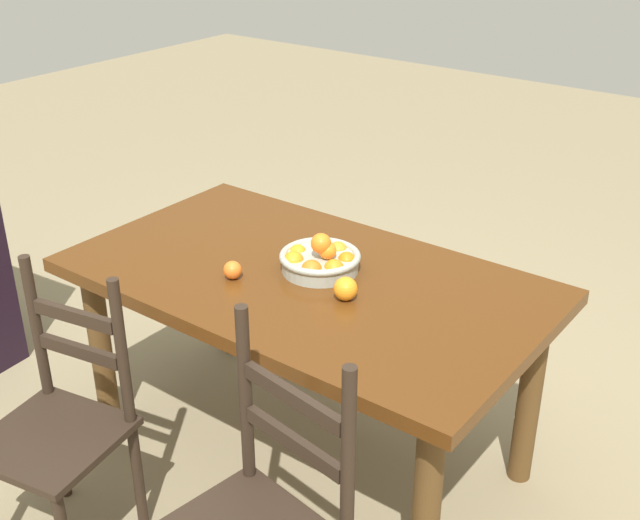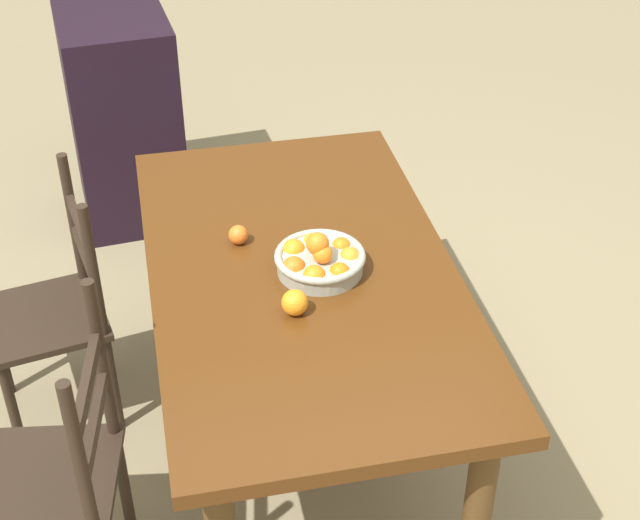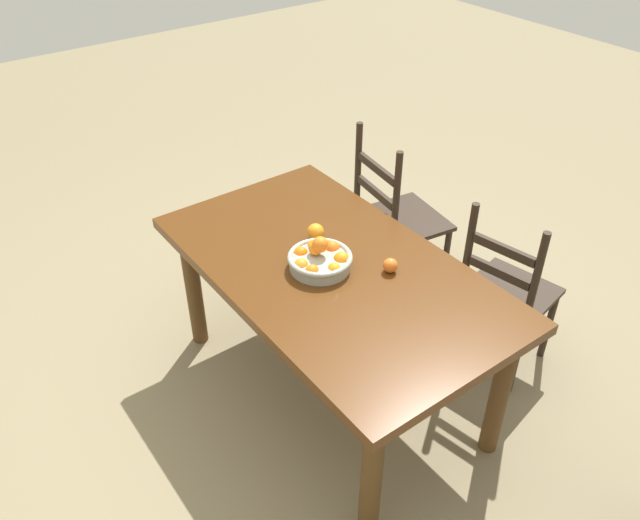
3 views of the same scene
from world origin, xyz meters
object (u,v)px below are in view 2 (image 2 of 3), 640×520
object	(u,v)px
cabinet	(124,119)
fruit_bowl	(319,260)
chair_by_cabinet	(56,314)
dining_table	(302,294)
orange_loose_1	(295,303)
chair_near_window	(52,484)
orange_loose_0	(238,235)

from	to	relation	value
cabinet	fruit_bowl	distance (m)	1.82
chair_by_cabinet	dining_table	bearing A→B (deg)	55.54
dining_table	orange_loose_1	world-z (taller)	orange_loose_1
dining_table	chair_near_window	world-z (taller)	chair_near_window
dining_table	orange_loose_1	distance (m)	0.26
cabinet	orange_loose_0	size ratio (longest dim) A/B	15.46
cabinet	orange_loose_1	distance (m)	1.97
chair_by_cabinet	cabinet	distance (m)	1.36
chair_by_cabinet	orange_loose_1	size ratio (longest dim) A/B	12.18
orange_loose_0	dining_table	bearing A→B (deg)	-135.73
fruit_bowl	orange_loose_1	size ratio (longest dim) A/B	3.61
chair_by_cabinet	fruit_bowl	xyz separation A→B (m)	(-0.38, -0.85, 0.37)
chair_by_cabinet	chair_near_window	bearing A→B (deg)	-10.43
cabinet	orange_loose_1	bearing A→B (deg)	-172.13
fruit_bowl	orange_loose_1	xyz separation A→B (m)	(-0.19, 0.11, -0.00)
orange_loose_1	chair_near_window	bearing A→B (deg)	107.62
cabinet	orange_loose_0	xyz separation A→B (m)	(-1.50, -0.33, 0.31)
cabinet	fruit_bowl	bearing A→B (deg)	-167.30
chair_near_window	orange_loose_1	distance (m)	0.84
dining_table	chair_by_cabinet	bearing A→B (deg)	66.33
chair_by_cabinet	orange_loose_0	world-z (taller)	chair_by_cabinet
chair_near_window	chair_by_cabinet	size ratio (longest dim) A/B	1.07
cabinet	fruit_bowl	size ratio (longest dim) A/B	3.47
chair_near_window	chair_by_cabinet	distance (m)	0.79
dining_table	fruit_bowl	world-z (taller)	fruit_bowl
chair_near_window	orange_loose_1	xyz separation A→B (m)	(0.23, -0.73, 0.34)
chair_by_cabinet	fruit_bowl	size ratio (longest dim) A/B	3.37
chair_by_cabinet	orange_loose_0	bearing A→B (deg)	63.73
dining_table	chair_near_window	xyz separation A→B (m)	(-0.44, 0.79, -0.20)
chair_by_cabinet	cabinet	bearing A→B (deg)	156.85
orange_loose_1	fruit_bowl	bearing A→B (deg)	-31.08
fruit_bowl	orange_loose_1	distance (m)	0.22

